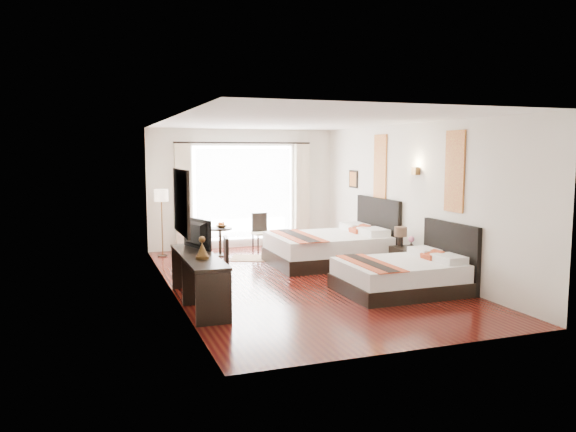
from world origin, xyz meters
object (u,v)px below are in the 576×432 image
object	(u,v)px
television	(192,234)
desk_chair	(215,279)
bed_near	(404,274)
console_desk	(198,280)
side_table	(220,242)
nightstand	(406,261)
window_chair	(262,239)
fruit_bowl	(221,226)
vase	(411,246)
floor_lamp	(161,200)
table_lamp	(401,233)
bed_far	(332,247)

from	to	relation	value
television	desk_chair	world-z (taller)	television
bed_near	desk_chair	bearing A→B (deg)	167.05
console_desk	side_table	size ratio (longest dim) A/B	3.56
desk_chair	nightstand	bearing A→B (deg)	-165.54
window_chair	bed_near	bearing A→B (deg)	9.06
side_table	fruit_bowl	size ratio (longest dim) A/B	2.67
vase	console_desk	size ratio (longest dim) A/B	0.06
desk_chair	window_chair	bearing A→B (deg)	-109.00
side_table	floor_lamp	bearing A→B (deg)	163.38
nightstand	fruit_bowl	bearing A→B (deg)	132.62
television	fruit_bowl	bearing A→B (deg)	-38.83
vase	desk_chair	xyz separation A→B (m)	(-3.68, -0.23, -0.27)
desk_chair	bed_near	bearing A→B (deg)	175.08
vase	floor_lamp	world-z (taller)	floor_lamp
vase	table_lamp	bearing A→B (deg)	94.00
bed_far	side_table	world-z (taller)	bed_far
bed_far	side_table	size ratio (longest dim) A/B	3.76
bed_near	vase	distance (m)	1.18
console_desk	floor_lamp	xyz separation A→B (m)	(-0.01, 4.12, 0.86)
television	desk_chair	distance (m)	0.80
vase	side_table	xyz separation A→B (m)	(-2.81, 3.21, -0.25)
bed_far	floor_lamp	world-z (taller)	floor_lamp
television	desk_chair	bearing A→B (deg)	-144.59
bed_far	television	xyz separation A→B (m)	(-3.12, -1.59, 0.65)
nightstand	side_table	world-z (taller)	side_table
television	table_lamp	bearing A→B (deg)	-103.41
fruit_bowl	nightstand	bearing A→B (deg)	-47.38
nightstand	floor_lamp	world-z (taller)	floor_lamp
nightstand	table_lamp	distance (m)	0.52
vase	desk_chair	bearing A→B (deg)	-176.46
vase	television	xyz separation A→B (m)	(-3.98, -0.00, 0.43)
vase	fruit_bowl	size ratio (longest dim) A/B	0.54
table_lamp	desk_chair	xyz separation A→B (m)	(-3.65, -0.56, -0.47)
table_lamp	floor_lamp	size ratio (longest dim) A/B	0.26
vase	side_table	bearing A→B (deg)	131.19
nightstand	vase	world-z (taller)	vase
side_table	nightstand	bearing A→B (deg)	-46.94
floor_lamp	vase	bearing A→B (deg)	-41.68
table_lamp	window_chair	xyz separation A→B (m)	(-1.72, 3.23, -0.50)
bed_far	television	world-z (taller)	bed_far
vase	television	world-z (taller)	television
nightstand	television	bearing A→B (deg)	-177.27
table_lamp	television	distance (m)	3.98
floor_lamp	side_table	distance (m)	1.56
bed_near	window_chair	distance (m)	4.60
bed_near	nightstand	bearing A→B (deg)	57.38
bed_near	side_table	distance (m)	4.64
desk_chair	side_table	size ratio (longest dim) A/B	1.54
table_lamp	side_table	xyz separation A→B (m)	(-2.79, 2.88, -0.45)
desk_chair	fruit_bowl	size ratio (longest dim) A/B	4.12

